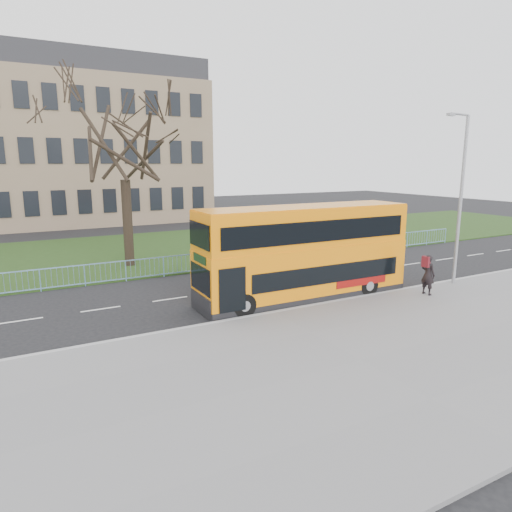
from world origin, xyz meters
The scene contains 10 objects.
ground centered at (0.00, 0.00, 0.00)m, with size 120.00×120.00×0.00m, color black.
pavement centered at (0.00, -6.75, 0.06)m, with size 80.00×10.50×0.12m, color slate.
kerb centered at (0.00, -1.55, 0.07)m, with size 80.00×0.20×0.14m, color #9A9A9D.
grass_verge centered at (0.00, 14.30, 0.04)m, with size 80.00×15.40×0.08m, color #1F3613.
guard_railing centered at (0.00, 6.60, 0.55)m, with size 40.00×0.12×1.10m, color #7AADD9, non-canonical shape.
bare_tree centered at (-3.00, 10.00, 5.99)m, with size 8.28×8.28×11.83m, color black, non-canonical shape.
civic_building centered at (-5.00, 35.00, 7.00)m, with size 30.00×15.00×14.00m, color #7E6850.
yellow_bus centered at (2.32, -0.27, 2.20)m, with size 9.82×2.48×4.10m.
pedestrian centered at (7.39, -2.73, 1.04)m, with size 0.67×0.44×1.84m, color black.
street_lamp centered at (10.02, -2.01, 4.55)m, with size 1.71×0.37×8.08m.
Camera 1 is at (-8.98, -16.59, 6.01)m, focal length 32.00 mm.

